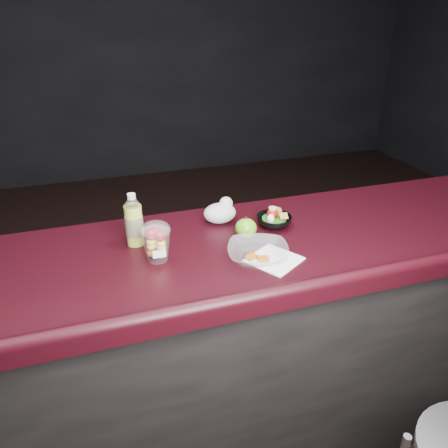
{
  "coord_description": "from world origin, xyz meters",
  "views": [
    {
      "loc": [
        -0.39,
        -1.04,
        1.82
      ],
      "look_at": [
        0.05,
        0.33,
        1.1
      ],
      "focal_mm": 35.0,
      "sensor_mm": 36.0,
      "label": 1
    }
  ],
  "objects_px": {
    "fruit_cup": "(156,241)",
    "takeout_bowl": "(258,254)",
    "snack_bowl": "(274,220)",
    "green_apple": "(246,228)",
    "lemonade_bottle": "(134,224)"
  },
  "relations": [
    {
      "from": "lemonade_bottle",
      "to": "snack_bowl",
      "type": "bearing_deg",
      "value": -2.35
    },
    {
      "from": "lemonade_bottle",
      "to": "fruit_cup",
      "type": "bearing_deg",
      "value": -67.61
    },
    {
      "from": "fruit_cup",
      "to": "green_apple",
      "type": "relative_size",
      "value": 1.7
    },
    {
      "from": "green_apple",
      "to": "snack_bowl",
      "type": "bearing_deg",
      "value": 21.38
    },
    {
      "from": "fruit_cup",
      "to": "snack_bowl",
      "type": "xyz_separation_m",
      "value": [
        0.49,
        0.11,
        -0.05
      ]
    },
    {
      "from": "fruit_cup",
      "to": "takeout_bowl",
      "type": "xyz_separation_m",
      "value": [
        0.33,
        -0.11,
        -0.05
      ]
    },
    {
      "from": "fruit_cup",
      "to": "snack_bowl",
      "type": "height_order",
      "value": "fruit_cup"
    },
    {
      "from": "snack_bowl",
      "to": "takeout_bowl",
      "type": "distance_m",
      "value": 0.28
    },
    {
      "from": "fruit_cup",
      "to": "green_apple",
      "type": "distance_m",
      "value": 0.36
    },
    {
      "from": "green_apple",
      "to": "snack_bowl",
      "type": "distance_m",
      "value": 0.15
    },
    {
      "from": "fruit_cup",
      "to": "green_apple",
      "type": "bearing_deg",
      "value": 9.56
    },
    {
      "from": "snack_bowl",
      "to": "takeout_bowl",
      "type": "height_order",
      "value": "snack_bowl"
    },
    {
      "from": "takeout_bowl",
      "to": "snack_bowl",
      "type": "bearing_deg",
      "value": 54.62
    },
    {
      "from": "green_apple",
      "to": "snack_bowl",
      "type": "relative_size",
      "value": 0.46
    },
    {
      "from": "fruit_cup",
      "to": "snack_bowl",
      "type": "distance_m",
      "value": 0.51
    }
  ]
}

